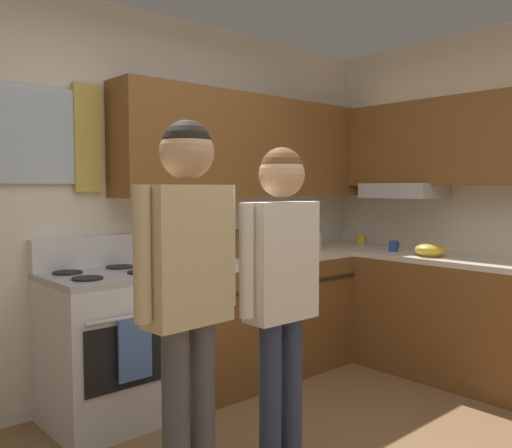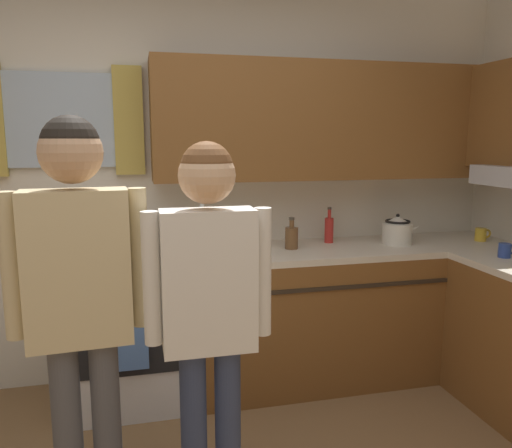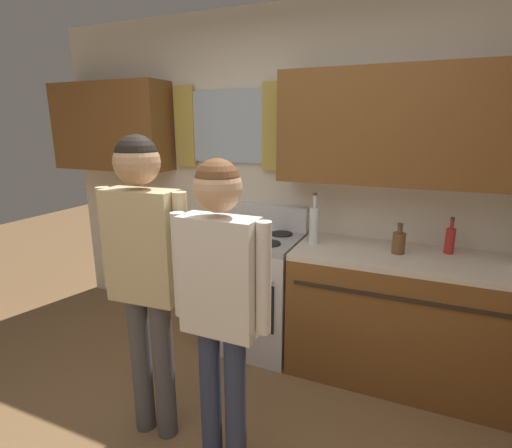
{
  "view_description": "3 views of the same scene",
  "coord_description": "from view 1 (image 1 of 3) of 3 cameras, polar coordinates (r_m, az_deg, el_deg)",
  "views": [
    {
      "loc": [
        -1.71,
        -1.41,
        1.41
      ],
      "look_at": [
        0.35,
        0.9,
        1.2
      ],
      "focal_mm": 37.74,
      "sensor_mm": 36.0,
      "label": 1
    },
    {
      "loc": [
        -0.21,
        -1.46,
        1.6
      ],
      "look_at": [
        0.35,
        0.88,
        1.19
      ],
      "focal_mm": 34.96,
      "sensor_mm": 36.0,
      "label": 2
    },
    {
      "loc": [
        0.83,
        -1.05,
        1.72
      ],
      "look_at": [
        0.02,
        0.85,
        1.19
      ],
      "focal_mm": 26.95,
      "sensor_mm": 36.0,
      "label": 3
    }
  ],
  "objects": [
    {
      "name": "adult_in_plaid",
      "position": [
        2.54,
        2.7,
        -5.26
      ],
      "size": [
        0.5,
        0.22,
        1.59
      ],
      "color": "#2D3856",
      "rests_on": "ground"
    },
    {
      "name": "bottle_sauce_red",
      "position": [
        4.17,
        0.13,
        -1.79
      ],
      "size": [
        0.06,
        0.06,
        0.25
      ],
      "color": "red",
      "rests_on": "kitchen_counter_run"
    },
    {
      "name": "kitchen_counter_run",
      "position": [
        4.21,
        9.64,
        -9.28
      ],
      "size": [
        2.22,
        2.03,
        0.9
      ],
      "color": "brown",
      "rests_on": "ground"
    },
    {
      "name": "bottle_tall_clear",
      "position": [
        3.53,
        -9.22,
        -2.1
      ],
      "size": [
        0.07,
        0.07,
        0.37
      ],
      "color": "silver",
      "rests_on": "kitchen_counter_run"
    },
    {
      "name": "adult_left",
      "position": [
        2.28,
        -7.23,
        -4.84
      ],
      "size": [
        0.52,
        0.23,
        1.69
      ],
      "color": "#4C4C51",
      "rests_on": "ground"
    },
    {
      "name": "stovetop_kettle",
      "position": [
        4.37,
        5.68,
        -1.52
      ],
      "size": [
        0.27,
        0.2,
        0.21
      ],
      "color": "silver",
      "rests_on": "kitchen_counter_run"
    },
    {
      "name": "back_wall_unit",
      "position": [
        3.69,
        -12.77,
        4.85
      ],
      "size": [
        4.6,
        0.42,
        2.6
      ],
      "color": "silver",
      "rests_on": "ground"
    },
    {
      "name": "bottle_squat_brown",
      "position": [
        3.88,
        -2.0,
        -2.47
      ],
      "size": [
        0.08,
        0.08,
        0.21
      ],
      "color": "brown",
      "rests_on": "kitchen_counter_run"
    },
    {
      "name": "mug_cobalt_blue",
      "position": [
        4.4,
        14.41,
        -2.27
      ],
      "size": [
        0.11,
        0.07,
        0.08
      ],
      "color": "#2D479E",
      "rests_on": "kitchen_counter_run"
    },
    {
      "name": "mixing_bowl",
      "position": [
        4.16,
        18.01,
        -2.64
      ],
      "size": [
        0.23,
        0.23,
        0.1
      ],
      "color": "gold",
      "rests_on": "kitchen_counter_run"
    },
    {
      "name": "stove_oven",
      "position": [
        3.41,
        -15.63,
        -12.22
      ],
      "size": [
        0.68,
        0.67,
        1.1
      ],
      "color": "silver",
      "rests_on": "ground"
    },
    {
      "name": "mug_mustard_yellow",
      "position": [
        4.82,
        11.09,
        -1.66
      ],
      "size": [
        0.12,
        0.08,
        0.09
      ],
      "color": "gold",
      "rests_on": "kitchen_counter_run"
    }
  ]
}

